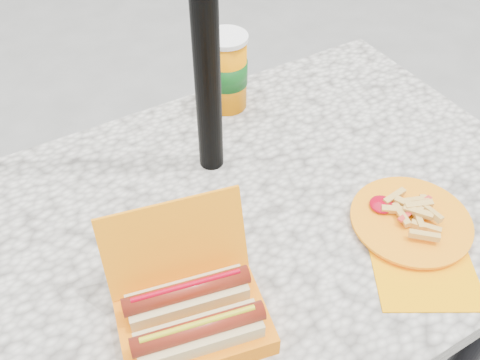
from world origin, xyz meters
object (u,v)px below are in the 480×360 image
umbrella_pole (204,7)px  fries_plate (411,223)px  soda_cup (227,72)px  hotdog_box (193,315)px

umbrella_pole → fries_plate: (0.24, -0.35, -0.34)m
fries_plate → soda_cup: soda_cup is taller
hotdog_box → umbrella_pole: bearing=69.6°
umbrella_pole → soda_cup: size_ratio=12.04×
fries_plate → umbrella_pole: bearing=124.4°
fries_plate → hotdog_box: bearing=178.3°
umbrella_pole → soda_cup: bearing=51.5°
soda_cup → umbrella_pole: bearing=-128.5°
fries_plate → soda_cup: bearing=102.2°
hotdog_box → soda_cup: size_ratio=1.44×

